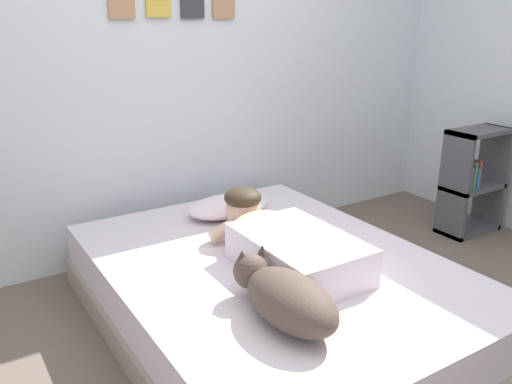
{
  "coord_description": "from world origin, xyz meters",
  "views": [
    {
      "loc": [
        -1.37,
        -1.5,
        1.49
      ],
      "look_at": [
        0.04,
        0.75,
        0.6
      ],
      "focal_mm": 37.23,
      "sensor_mm": 36.0,
      "label": 1
    }
  ],
  "objects_px": {
    "dog": "(285,297)",
    "bookshelf": "(472,181)",
    "bed": "(272,294)",
    "pillow": "(229,206)",
    "coffee_cup": "(238,220)",
    "cell_phone": "(316,252)",
    "person_lying": "(281,241)"
  },
  "relations": [
    {
      "from": "person_lying",
      "to": "coffee_cup",
      "type": "bearing_deg",
      "value": 84.86
    },
    {
      "from": "bed",
      "to": "cell_phone",
      "type": "bearing_deg",
      "value": -10.09
    },
    {
      "from": "bed",
      "to": "cell_phone",
      "type": "relative_size",
      "value": 14.66
    },
    {
      "from": "person_lying",
      "to": "bookshelf",
      "type": "distance_m",
      "value": 1.86
    },
    {
      "from": "bed",
      "to": "cell_phone",
      "type": "distance_m",
      "value": 0.3
    },
    {
      "from": "person_lying",
      "to": "bookshelf",
      "type": "bearing_deg",
      "value": 8.79
    },
    {
      "from": "bed",
      "to": "person_lying",
      "type": "bearing_deg",
      "value": -24.6
    },
    {
      "from": "pillow",
      "to": "coffee_cup",
      "type": "height_order",
      "value": "pillow"
    },
    {
      "from": "bed",
      "to": "coffee_cup",
      "type": "relative_size",
      "value": 16.41
    },
    {
      "from": "coffee_cup",
      "to": "cell_phone",
      "type": "bearing_deg",
      "value": -73.35
    },
    {
      "from": "pillow",
      "to": "coffee_cup",
      "type": "bearing_deg",
      "value": -104.45
    },
    {
      "from": "person_lying",
      "to": "dog",
      "type": "xyz_separation_m",
      "value": [
        -0.29,
        -0.44,
        -0.0
      ]
    },
    {
      "from": "bed",
      "to": "cell_phone",
      "type": "xyz_separation_m",
      "value": [
        0.24,
        -0.04,
        0.18
      ]
    },
    {
      "from": "person_lying",
      "to": "bookshelf",
      "type": "relative_size",
      "value": 1.23
    },
    {
      "from": "coffee_cup",
      "to": "bookshelf",
      "type": "relative_size",
      "value": 0.17
    },
    {
      "from": "pillow",
      "to": "coffee_cup",
      "type": "xyz_separation_m",
      "value": [
        -0.05,
        -0.19,
        -0.02
      ]
    },
    {
      "from": "bed",
      "to": "bookshelf",
      "type": "xyz_separation_m",
      "value": [
        1.87,
        0.27,
        0.21
      ]
    },
    {
      "from": "bed",
      "to": "cell_phone",
      "type": "height_order",
      "value": "cell_phone"
    },
    {
      "from": "cell_phone",
      "to": "pillow",
      "type": "bearing_deg",
      "value": 98.46
    },
    {
      "from": "person_lying",
      "to": "cell_phone",
      "type": "distance_m",
      "value": 0.22
    },
    {
      "from": "cell_phone",
      "to": "coffee_cup",
      "type": "bearing_deg",
      "value": 106.65
    },
    {
      "from": "bed",
      "to": "person_lying",
      "type": "distance_m",
      "value": 0.29
    },
    {
      "from": "coffee_cup",
      "to": "cell_phone",
      "type": "distance_m",
      "value": 0.54
    },
    {
      "from": "dog",
      "to": "cell_phone",
      "type": "height_order",
      "value": "dog"
    },
    {
      "from": "person_lying",
      "to": "coffee_cup",
      "type": "relative_size",
      "value": 7.36
    },
    {
      "from": "dog",
      "to": "bookshelf",
      "type": "distance_m",
      "value": 2.24
    },
    {
      "from": "dog",
      "to": "bookshelf",
      "type": "height_order",
      "value": "bookshelf"
    },
    {
      "from": "bed",
      "to": "pillow",
      "type": "bearing_deg",
      "value": 78.69
    },
    {
      "from": "person_lying",
      "to": "coffee_cup",
      "type": "distance_m",
      "value": 0.5
    },
    {
      "from": "dog",
      "to": "coffee_cup",
      "type": "bearing_deg",
      "value": 70.33
    },
    {
      "from": "bed",
      "to": "pillow",
      "type": "relative_size",
      "value": 3.95
    },
    {
      "from": "coffee_cup",
      "to": "cell_phone",
      "type": "xyz_separation_m",
      "value": [
        0.15,
        -0.52,
        -0.03
      ]
    }
  ]
}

